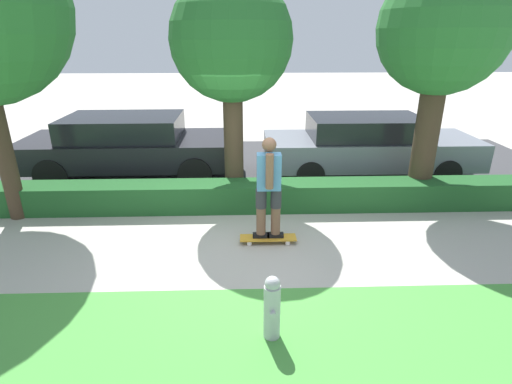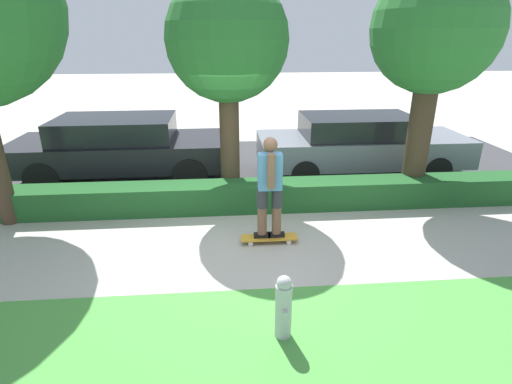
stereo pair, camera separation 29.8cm
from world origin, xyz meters
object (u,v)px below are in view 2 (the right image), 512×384
(tree_far, at_px, (435,34))
(parked_car_middle, at_px, (360,144))
(skater_person, at_px, (270,186))
(tree_mid, at_px, (227,43))
(fire_hydrant, at_px, (283,307))
(parked_car_front, at_px, (122,147))
(skateboard, at_px, (269,238))

(tree_far, height_order, parked_car_middle, tree_far)
(skater_person, relative_size, tree_far, 0.38)
(tree_mid, xyz_separation_m, fire_hydrant, (0.47, -3.94, -2.57))
(parked_car_middle, height_order, fire_hydrant, parked_car_middle)
(parked_car_front, relative_size, fire_hydrant, 6.28)
(parked_car_front, bearing_deg, skateboard, -48.25)
(skateboard, bearing_deg, fire_hydrant, -92.49)
(tree_far, distance_m, parked_car_front, 6.61)
(skateboard, height_order, parked_car_middle, parked_car_middle)
(tree_far, bearing_deg, skater_person, -152.17)
(tree_far, height_order, parked_car_front, tree_far)
(parked_car_front, height_order, parked_car_middle, parked_car_front)
(tree_far, bearing_deg, skateboard, -152.17)
(parked_car_front, bearing_deg, fire_hydrant, -62.60)
(parked_car_front, bearing_deg, tree_far, -15.44)
(tree_mid, distance_m, parked_car_front, 3.51)
(parked_car_middle, bearing_deg, tree_far, -69.71)
(tree_mid, height_order, fire_hydrant, tree_mid)
(parked_car_middle, xyz_separation_m, fire_hydrant, (-2.58, -5.30, -0.35))
(parked_car_middle, bearing_deg, skateboard, -127.94)
(tree_mid, bearing_deg, fire_hydrant, -83.24)
(skater_person, distance_m, fire_hydrant, 2.20)
(fire_hydrant, bearing_deg, parked_car_middle, 64.06)
(tree_far, bearing_deg, parked_car_middle, 110.19)
(skateboard, xyz_separation_m, tree_mid, (-0.56, 1.82, 2.88))
(parked_car_front, bearing_deg, parked_car_middle, -0.84)
(skateboard, relative_size, parked_car_middle, 0.19)
(tree_far, relative_size, fire_hydrant, 5.62)
(tree_far, xyz_separation_m, fire_hydrant, (-3.15, -3.74, -2.72))
(skateboard, distance_m, parked_car_middle, 4.09)
(fire_hydrant, bearing_deg, tree_mid, 96.76)
(tree_mid, xyz_separation_m, tree_far, (3.62, -0.20, 0.15))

